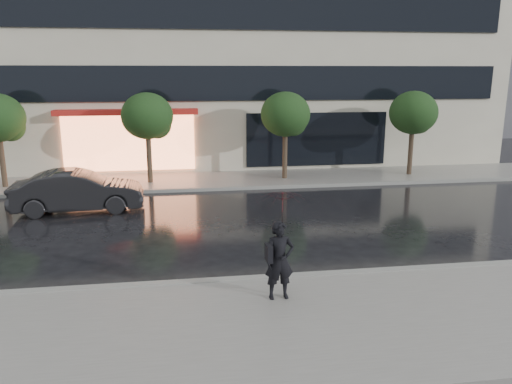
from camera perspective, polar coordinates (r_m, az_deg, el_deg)
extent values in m
plane|color=black|center=(12.84, -0.88, -8.51)|extent=(120.00, 120.00, 0.00)
cube|color=slate|center=(9.91, 1.69, -15.20)|extent=(60.00, 4.50, 0.12)
cube|color=slate|center=(22.61, -4.32, 1.37)|extent=(60.00, 3.50, 0.12)
cube|color=gray|center=(11.90, -0.24, -10.00)|extent=(60.00, 0.25, 0.14)
cube|color=gray|center=(20.91, -3.96, 0.39)|extent=(60.00, 0.25, 0.14)
cube|color=black|center=(23.79, -4.81, 12.27)|extent=(28.00, 0.12, 1.60)
cube|color=black|center=(23.94, -4.97, 19.95)|extent=(28.00, 0.12, 1.60)
cube|color=#FF8C59|center=(24.06, -14.27, 5.46)|extent=(6.00, 0.10, 2.60)
cube|color=#B4201B|center=(23.58, -14.55, 8.83)|extent=(6.40, 0.70, 0.25)
cube|color=black|center=(24.84, 6.97, 6.02)|extent=(7.00, 0.10, 2.60)
cylinder|color=#33261C|center=(23.33, -26.97, 2.91)|extent=(0.22, 0.22, 2.20)
sphere|color=black|center=(23.20, -26.27, 6.68)|extent=(1.20, 1.20, 1.20)
cylinder|color=#33261C|center=(22.16, -12.09, 3.60)|extent=(0.22, 0.22, 2.20)
ellipsoid|color=black|center=(21.92, -12.34, 8.49)|extent=(2.20, 2.20, 1.98)
sphere|color=black|center=(22.13, -11.21, 7.55)|extent=(1.20, 1.20, 1.20)
cylinder|color=#33261C|center=(22.58, 3.31, 4.06)|extent=(0.22, 0.22, 2.20)
ellipsoid|color=black|center=(22.34, 3.38, 8.87)|extent=(2.20, 2.20, 1.98)
sphere|color=black|center=(22.66, 4.26, 7.90)|extent=(1.20, 1.20, 1.20)
cylinder|color=#33261C|center=(24.50, 17.23, 4.22)|extent=(0.22, 0.22, 2.20)
ellipsoid|color=black|center=(24.29, 17.54, 8.65)|extent=(2.20, 2.20, 1.98)
sphere|color=black|center=(24.67, 18.12, 7.74)|extent=(1.20, 1.20, 1.20)
imported|color=black|center=(18.63, -19.65, 0.09)|extent=(4.57, 1.86, 1.48)
imported|color=black|center=(10.60, 2.71, -7.80)|extent=(0.65, 0.45, 1.70)
imported|color=black|center=(10.26, 3.09, -2.10)|extent=(0.95, 0.97, 0.82)
cylinder|color=black|center=(10.40, 3.06, -4.57)|extent=(0.02, 0.02, 0.85)
cube|color=black|center=(10.41, 1.47, -6.98)|extent=(0.13, 0.32, 0.36)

